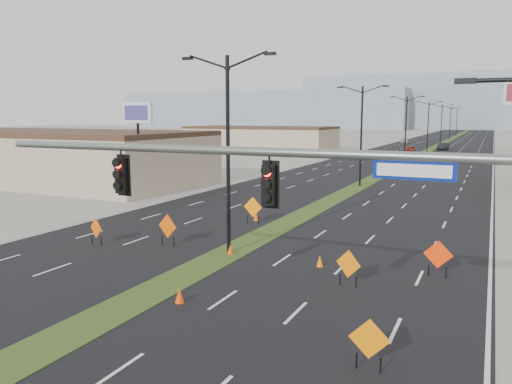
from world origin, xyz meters
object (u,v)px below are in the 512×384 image
at_px(construction_sign_4, 369,341).
at_px(cone_3, 256,216).
at_px(streetlight_2, 406,127).
at_px(signal_mast, 336,206).
at_px(car_mid, 443,146).
at_px(car_far, 405,141).
at_px(streetlight_6, 457,121).
at_px(construction_sign_5, 438,256).
at_px(cone_1, 320,261).
at_px(streetlight_4, 441,123).
at_px(construction_sign_1, 168,227).
at_px(cone_0, 179,296).
at_px(cone_2, 230,250).
at_px(streetlight_5, 450,122).
at_px(construction_sign_0, 96,229).
at_px(streetlight_3, 428,125).
at_px(construction_sign_2, 253,208).
at_px(car_left, 410,150).
at_px(pole_sign_west, 138,121).
at_px(streetlight_0, 228,149).
at_px(construction_sign_3, 348,265).

distance_m(construction_sign_4, cone_3, 20.50).
bearing_deg(streetlight_2, signal_mast, -82.61).
bearing_deg(car_mid, car_far, 123.26).
relative_size(streetlight_6, construction_sign_5, 6.01).
height_order(signal_mast, cone_1, signal_mast).
xyz_separation_m(streetlight_4, cone_1, (5.01, -112.24, -5.14)).
xyz_separation_m(signal_mast, construction_sign_1, (-12.28, 9.88, -3.75)).
height_order(signal_mast, car_far, signal_mast).
height_order(cone_0, cone_2, cone_0).
height_order(streetlight_2, streetlight_5, same).
relative_size(streetlight_2, streetlight_5, 1.00).
distance_m(construction_sign_0, cone_2, 7.78).
bearing_deg(construction_sign_5, streetlight_3, 98.22).
relative_size(streetlight_5, construction_sign_2, 5.57).
bearing_deg(streetlight_2, car_left, 96.32).
height_order(streetlight_5, construction_sign_1, streetlight_5).
relative_size(car_far, cone_0, 7.93).
xyz_separation_m(car_far, construction_sign_1, (5.31, -113.69, 0.35)).
bearing_deg(car_left, cone_1, -84.58).
height_order(signal_mast, streetlight_3, streetlight_3).
height_order(streetlight_5, car_left, streetlight_5).
xyz_separation_m(cone_2, pole_sign_west, (-16.45, 13.53, 6.40)).
bearing_deg(streetlight_3, streetlight_4, 90.00).
bearing_deg(construction_sign_4, car_left, 92.31).
xyz_separation_m(construction_sign_0, pole_sign_west, (-8.81, 14.93, 5.78)).
height_order(streetlight_4, streetlight_5, same).
height_order(construction_sign_1, cone_0, construction_sign_1).
bearing_deg(cone_1, construction_sign_5, 8.23).
bearing_deg(signal_mast, pole_sign_west, 136.76).
distance_m(car_left, cone_1, 77.57).
height_order(streetlight_6, cone_1, streetlight_6).
xyz_separation_m(streetlight_0, streetlight_6, (0.00, 168.00, 0.00)).
bearing_deg(cone_3, cone_2, -73.60).
bearing_deg(streetlight_3, cone_0, -88.97).
distance_m(car_far, construction_sign_4, 123.94).
xyz_separation_m(construction_sign_1, construction_sign_3, (10.66, -2.25, -0.12)).
xyz_separation_m(construction_sign_4, cone_0, (-7.65, 2.05, -0.60)).
bearing_deg(streetlight_0, streetlight_3, 90.00).
bearing_deg(streetlight_6, streetlight_2, -90.00).
bearing_deg(pole_sign_west, car_left, 65.22).
xyz_separation_m(streetlight_3, construction_sign_4, (9.29, -93.00, -4.52)).
relative_size(construction_sign_1, cone_2, 3.33).
distance_m(car_mid, construction_sign_5, 90.05).
bearing_deg(cone_2, streetlight_2, 90.19).
xyz_separation_m(streetlight_3, construction_sign_0, (-7.44, -85.60, -4.54)).
xyz_separation_m(car_mid, car_far, (-11.58, 23.34, -0.07)).
distance_m(streetlight_6, construction_sign_1, 168.22).
bearing_deg(signal_mast, construction_sign_1, 141.18).
xyz_separation_m(construction_sign_0, cone_1, (12.45, 1.36, -0.60)).
bearing_deg(construction_sign_5, pole_sign_west, 155.38).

